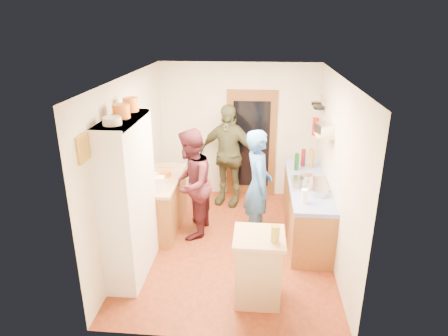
# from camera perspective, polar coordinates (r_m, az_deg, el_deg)

# --- Properties ---
(floor) EXTENTS (3.00, 4.00, 0.02)m
(floor) POSITION_cam_1_polar(r_m,az_deg,el_deg) (6.42, 0.96, -10.89)
(floor) COLOR maroon
(floor) RESTS_ON ground
(ceiling) EXTENTS (3.00, 4.00, 0.02)m
(ceiling) POSITION_cam_1_polar(r_m,az_deg,el_deg) (5.52, 1.13, 12.94)
(ceiling) COLOR silver
(ceiling) RESTS_ON ground
(wall_back) EXTENTS (3.00, 0.02, 2.60)m
(wall_back) POSITION_cam_1_polar(r_m,az_deg,el_deg) (7.76, 2.09, 5.33)
(wall_back) COLOR silver
(wall_back) RESTS_ON ground
(wall_front) EXTENTS (3.00, 0.02, 2.60)m
(wall_front) POSITION_cam_1_polar(r_m,az_deg,el_deg) (4.03, -1.01, -9.98)
(wall_front) COLOR silver
(wall_front) RESTS_ON ground
(wall_left) EXTENTS (0.02, 4.00, 2.60)m
(wall_left) POSITION_cam_1_polar(r_m,az_deg,el_deg) (6.13, -13.19, 0.54)
(wall_left) COLOR silver
(wall_left) RESTS_ON ground
(wall_right) EXTENTS (0.02, 4.00, 2.60)m
(wall_right) POSITION_cam_1_polar(r_m,az_deg,el_deg) (5.94, 15.72, -0.35)
(wall_right) COLOR silver
(wall_right) RESTS_ON ground
(door_frame) EXTENTS (0.95, 0.06, 2.10)m
(door_frame) POSITION_cam_1_polar(r_m,az_deg,el_deg) (7.78, 3.89, 3.43)
(door_frame) COLOR brown
(door_frame) RESTS_ON ground
(door_glass) EXTENTS (0.70, 0.02, 1.70)m
(door_glass) POSITION_cam_1_polar(r_m,az_deg,el_deg) (7.75, 3.89, 3.35)
(door_glass) COLOR black
(door_glass) RESTS_ON door_frame
(hutch_body) EXTENTS (0.40, 1.20, 2.20)m
(hutch_body) POSITION_cam_1_polar(r_m,az_deg,el_deg) (5.44, -13.42, -4.41)
(hutch_body) COLOR white
(hutch_body) RESTS_ON ground
(hutch_top_shelf) EXTENTS (0.40, 1.14, 0.04)m
(hutch_top_shelf) POSITION_cam_1_polar(r_m,az_deg,el_deg) (5.09, -14.43, 6.68)
(hutch_top_shelf) COLOR white
(hutch_top_shelf) RESTS_ON hutch_body
(plate_stack) EXTENTS (0.22, 0.22, 0.09)m
(plate_stack) POSITION_cam_1_polar(r_m,az_deg,el_deg) (4.78, -15.71, 6.50)
(plate_stack) COLOR white
(plate_stack) RESTS_ON hutch_top_shelf
(orange_pot_a) EXTENTS (0.21, 0.21, 0.17)m
(orange_pot_a) POSITION_cam_1_polar(r_m,az_deg,el_deg) (5.08, -14.47, 7.87)
(orange_pot_a) COLOR orange
(orange_pot_a) RESTS_ON hutch_top_shelf
(orange_pot_b) EXTENTS (0.20, 0.20, 0.18)m
(orange_pot_b) POSITION_cam_1_polar(r_m,az_deg,el_deg) (5.43, -13.20, 8.83)
(orange_pot_b) COLOR orange
(orange_pot_b) RESTS_ON hutch_top_shelf
(left_counter_base) EXTENTS (0.60, 1.40, 0.85)m
(left_counter_base) POSITION_cam_1_polar(r_m,az_deg,el_deg) (6.78, -8.95, -5.17)
(left_counter_base) COLOR #995B2E
(left_counter_base) RESTS_ON ground
(left_counter_top) EXTENTS (0.64, 1.44, 0.05)m
(left_counter_top) POSITION_cam_1_polar(r_m,az_deg,el_deg) (6.60, -9.16, -1.65)
(left_counter_top) COLOR tan
(left_counter_top) RESTS_ON left_counter_base
(toaster) EXTENTS (0.28, 0.21, 0.19)m
(toaster) POSITION_cam_1_polar(r_m,az_deg,el_deg) (6.16, -9.70, -2.11)
(toaster) COLOR white
(toaster) RESTS_ON left_counter_top
(kettle) EXTENTS (0.19, 0.19, 0.17)m
(kettle) POSITION_cam_1_polar(r_m,az_deg,el_deg) (6.38, -10.11, -1.47)
(kettle) COLOR white
(kettle) RESTS_ON left_counter_top
(orange_bowl) EXTENTS (0.19, 0.19, 0.08)m
(orange_bowl) POSITION_cam_1_polar(r_m,az_deg,el_deg) (6.65, -8.32, -0.81)
(orange_bowl) COLOR orange
(orange_bowl) RESTS_ON left_counter_top
(chopping_board) EXTENTS (0.30, 0.22, 0.02)m
(chopping_board) POSITION_cam_1_polar(r_m,az_deg,el_deg) (7.11, -7.92, 0.40)
(chopping_board) COLOR tan
(chopping_board) RESTS_ON left_counter_top
(right_counter_base) EXTENTS (0.60, 2.20, 0.84)m
(right_counter_base) POSITION_cam_1_polar(r_m,az_deg,el_deg) (6.69, 11.65, -5.77)
(right_counter_base) COLOR #995B2E
(right_counter_base) RESTS_ON ground
(right_counter_top) EXTENTS (0.62, 2.22, 0.06)m
(right_counter_top) POSITION_cam_1_polar(r_m,az_deg,el_deg) (6.51, 11.93, -2.22)
(right_counter_top) COLOR #1925AC
(right_counter_top) RESTS_ON right_counter_base
(hob) EXTENTS (0.55, 0.58, 0.04)m
(hob) POSITION_cam_1_polar(r_m,az_deg,el_deg) (6.39, 12.07, -2.18)
(hob) COLOR silver
(hob) RESTS_ON right_counter_top
(pot_on_hob) EXTENTS (0.20, 0.20, 0.13)m
(pot_on_hob) POSITION_cam_1_polar(r_m,az_deg,el_deg) (6.34, 11.69, -1.51)
(pot_on_hob) COLOR silver
(pot_on_hob) RESTS_ON hob
(bottle_a) EXTENTS (0.09, 0.09, 0.30)m
(bottle_a) POSITION_cam_1_polar(r_m,az_deg,el_deg) (6.92, 10.34, 0.89)
(bottle_a) COLOR #143F14
(bottle_a) RESTS_ON right_counter_top
(bottle_b) EXTENTS (0.10, 0.10, 0.31)m
(bottle_b) POSITION_cam_1_polar(r_m,az_deg,el_deg) (7.12, 11.25, 1.47)
(bottle_b) COLOR #591419
(bottle_b) RESTS_ON right_counter_top
(bottle_c) EXTENTS (0.10, 0.10, 0.33)m
(bottle_c) POSITION_cam_1_polar(r_m,az_deg,el_deg) (7.06, 12.36, 1.31)
(bottle_c) COLOR olive
(bottle_c) RESTS_ON right_counter_top
(paper_towel) EXTENTS (0.11, 0.11, 0.21)m
(paper_towel) POSITION_cam_1_polar(r_m,az_deg,el_deg) (5.72, 11.39, -4.00)
(paper_towel) COLOR white
(paper_towel) RESTS_ON right_counter_top
(mixing_bowl) EXTENTS (0.28, 0.28, 0.09)m
(mixing_bowl) POSITION_cam_1_polar(r_m,az_deg,el_deg) (6.03, 13.45, -3.44)
(mixing_bowl) COLOR silver
(mixing_bowl) RESTS_ON right_counter_top
(island_base) EXTENTS (0.55, 0.55, 0.86)m
(island_base) POSITION_cam_1_polar(r_m,az_deg,el_deg) (5.13, 4.91, -14.21)
(island_base) COLOR tan
(island_base) RESTS_ON ground
(island_top) EXTENTS (0.62, 0.62, 0.05)m
(island_top) POSITION_cam_1_polar(r_m,az_deg,el_deg) (4.88, 5.07, -9.82)
(island_top) COLOR tan
(island_top) RESTS_ON island_base
(cutting_board) EXTENTS (0.35, 0.28, 0.02)m
(cutting_board) POSITION_cam_1_polar(r_m,az_deg,el_deg) (4.92, 4.49, -9.41)
(cutting_board) COLOR white
(cutting_board) RESTS_ON island_top
(oil_jar) EXTENTS (0.10, 0.10, 0.20)m
(oil_jar) POSITION_cam_1_polar(r_m,az_deg,el_deg) (4.72, 7.32, -9.30)
(oil_jar) COLOR #AD9E2D
(oil_jar) RESTS_ON island_top
(pan_rail) EXTENTS (0.02, 0.65, 0.02)m
(pan_rail) POSITION_cam_1_polar(r_m,az_deg,el_deg) (7.19, 13.83, 9.66)
(pan_rail) COLOR silver
(pan_rail) RESTS_ON wall_right
(pan_hang_a) EXTENTS (0.18, 0.18, 0.05)m
(pan_hang_a) POSITION_cam_1_polar(r_m,az_deg,el_deg) (7.03, 13.45, 8.37)
(pan_hang_a) COLOR black
(pan_hang_a) RESTS_ON pan_rail
(pan_hang_b) EXTENTS (0.16, 0.16, 0.05)m
(pan_hang_b) POSITION_cam_1_polar(r_m,az_deg,el_deg) (7.23, 13.23, 8.56)
(pan_hang_b) COLOR black
(pan_hang_b) RESTS_ON pan_rail
(pan_hang_c) EXTENTS (0.17, 0.17, 0.05)m
(pan_hang_c) POSITION_cam_1_polar(r_m,az_deg,el_deg) (7.42, 13.03, 8.96)
(pan_hang_c) COLOR black
(pan_hang_c) RESTS_ON pan_rail
(wall_shelf) EXTENTS (0.26, 0.42, 0.03)m
(wall_shelf) POSITION_cam_1_polar(r_m,az_deg,el_deg) (6.22, 14.10, 4.63)
(wall_shelf) COLOR tan
(wall_shelf) RESTS_ON wall_right
(radio) EXTENTS (0.28, 0.34, 0.15)m
(radio) POSITION_cam_1_polar(r_m,az_deg,el_deg) (6.19, 14.18, 5.43)
(radio) COLOR silver
(radio) RESTS_ON wall_shelf
(ext_bracket) EXTENTS (0.06, 0.10, 0.04)m
(ext_bracket) POSITION_cam_1_polar(r_m,az_deg,el_deg) (7.49, 13.33, 5.41)
(ext_bracket) COLOR black
(ext_bracket) RESTS_ON wall_right
(fire_extinguisher) EXTENTS (0.11, 0.11, 0.32)m
(fire_extinguisher) POSITION_cam_1_polar(r_m,az_deg,el_deg) (7.47, 12.90, 5.80)
(fire_extinguisher) COLOR red
(fire_extinguisher) RESTS_ON wall_right
(picture_frame) EXTENTS (0.03, 0.25, 0.30)m
(picture_frame) POSITION_cam_1_polar(r_m,az_deg,el_deg) (4.52, -19.46, 2.68)
(picture_frame) COLOR gold
(picture_frame) RESTS_ON wall_left
(person_hob) EXTENTS (0.52, 0.71, 1.80)m
(person_hob) POSITION_cam_1_polar(r_m,az_deg,el_deg) (6.22, 5.24, -2.63)
(person_hob) COLOR #2E5B9D
(person_hob) RESTS_ON ground
(person_left) EXTENTS (0.74, 0.91, 1.78)m
(person_left) POSITION_cam_1_polar(r_m,az_deg,el_deg) (6.36, -4.39, -2.19)
(person_left) COLOR #421821
(person_left) RESTS_ON ground
(person_back) EXTENTS (1.21, 0.78, 1.92)m
(person_back) POSITION_cam_1_polar(r_m,az_deg,el_deg) (7.40, 0.61, 1.82)
(person_back) COLOR #3E3F27
(person_back) RESTS_ON ground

